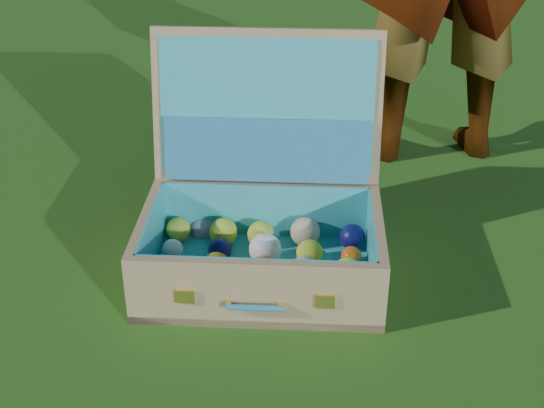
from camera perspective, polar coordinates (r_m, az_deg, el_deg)
The scene contains 3 objects.
ground at distance 1.97m, azimuth 3.40°, elevation -6.14°, with size 60.00×60.00×0.00m, color #215114.
stray_ball at distance 2.13m, azimuth -5.24°, elevation -1.92°, with size 0.07×0.07×0.07m, color #467DB6.
suitcase at distance 1.97m, azimuth -0.55°, elevation -0.35°, with size 0.74×0.68×0.58m.
Camera 1 is at (0.44, -1.54, 1.14)m, focal length 50.00 mm.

